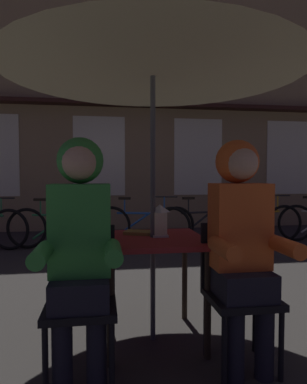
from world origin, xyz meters
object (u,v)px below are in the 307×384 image
at_px(chair_left, 81,293).
at_px(bicycle_third, 141,225).
at_px(bicycle_fifth, 256,223).
at_px(book, 138,233).
at_px(lantern, 160,220).
at_px(person_left_hooded, 80,234).
at_px(person_right_hooded, 241,230).
at_px(cafe_table, 153,251).
at_px(chair_right, 237,285).
at_px(patio_umbrella, 153,48).
at_px(bicycle_second, 58,227).
at_px(bicycle_fourth, 203,224).

height_order(chair_left, bicycle_third, chair_left).
bearing_deg(bicycle_fifth, book, -127.65).
distance_m(chair_left, bicycle_third, 3.78).
xyz_separation_m(lantern, bicycle_fifth, (2.28, 3.27, -0.51)).
height_order(lantern, bicycle_third, lantern).
distance_m(person_left_hooded, bicycle_third, 3.86).
bearing_deg(lantern, person_right_hooded, -46.14).
bearing_deg(lantern, cafe_table, -161.20).
height_order(cafe_table, chair_right, chair_right).
bearing_deg(book, patio_umbrella, -38.14).
distance_m(cafe_table, book, 0.20).
bearing_deg(lantern, bicycle_fifth, 55.05).
height_order(patio_umbrella, person_right_hooded, patio_umbrella).
relative_size(cafe_table, bicycle_third, 0.45).
xyz_separation_m(cafe_table, person_right_hooded, (0.48, -0.43, 0.21)).
distance_m(lantern, chair_right, 0.69).
bearing_deg(chair_right, lantern, 137.78).
xyz_separation_m(cafe_table, chair_left, (-0.48, -0.37, -0.15)).
xyz_separation_m(patio_umbrella, book, (-0.09, 0.14, -1.31)).
xyz_separation_m(bicycle_second, bicycle_fourth, (2.44, 0.05, 0.00)).
bearing_deg(person_right_hooded, bicycle_third, 92.85).
bearing_deg(chair_right, person_left_hooded, -176.61).
height_order(patio_umbrella, bicycle_third, patio_umbrella).
relative_size(chair_left, bicycle_second, 0.52).
xyz_separation_m(cafe_table, bicycle_third, (0.29, 3.32, -0.29)).
distance_m(patio_umbrella, lantern, 1.20).
bearing_deg(bicycle_fifth, bicycle_fourth, 178.56).
bearing_deg(bicycle_fifth, chair_left, -127.62).
bearing_deg(person_left_hooded, bicycle_fourth, 63.53).
bearing_deg(chair_right, person_right_hooded, -90.00).
height_order(chair_left, person_left_hooded, person_left_hooded).
relative_size(patio_umbrella, chair_left, 2.66).
bearing_deg(cafe_table, bicycle_fifth, 54.58).
xyz_separation_m(patio_umbrella, lantern, (0.05, 0.02, -1.20)).
relative_size(chair_right, bicycle_third, 0.53).
distance_m(patio_umbrella, chair_right, 1.68).
height_order(cafe_table, bicycle_second, bicycle_second).
xyz_separation_m(chair_right, person_left_hooded, (-0.96, -0.06, 0.36)).
bearing_deg(bicycle_third, chair_right, -87.10).
bearing_deg(bicycle_fourth, bicycle_third, 179.37).
height_order(bicycle_second, bicycle_fifth, same).
relative_size(patio_umbrella, book, 11.55).
relative_size(bicycle_second, bicycle_fourth, 1.00).
relative_size(patio_umbrella, person_right_hooded, 1.65).
height_order(bicycle_fourth, book, bicycle_fourth).
xyz_separation_m(cafe_table, lantern, (0.05, 0.02, 0.22)).
xyz_separation_m(person_left_hooded, bicycle_fourth, (1.86, 3.74, -0.50)).
height_order(lantern, person_right_hooded, person_right_hooded).
bearing_deg(person_right_hooded, person_left_hooded, 180.00).
xyz_separation_m(chair_right, bicycle_third, (-0.19, 3.69, -0.14)).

